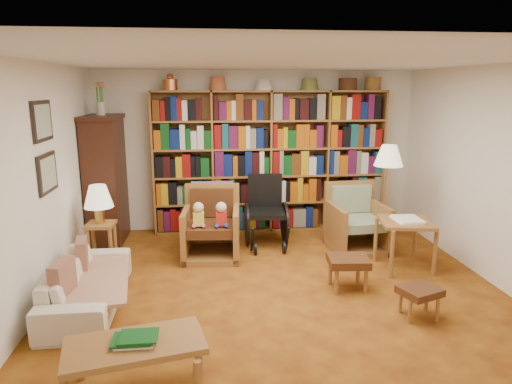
{
  "coord_description": "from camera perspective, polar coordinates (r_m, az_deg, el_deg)",
  "views": [
    {
      "loc": [
        -0.77,
        -4.69,
        2.24
      ],
      "look_at": [
        -0.21,
        0.6,
        1.02
      ],
      "focal_mm": 32.0,
      "sensor_mm": 36.0,
      "label": 1
    }
  ],
  "objects": [
    {
      "name": "floor",
      "position": [
        5.25,
        3.02,
        -12.33
      ],
      "size": [
        5.0,
        5.0,
        0.0
      ],
      "primitive_type": "plane",
      "color": "#985C17",
      "rests_on": "ground"
    },
    {
      "name": "ceiling",
      "position": [
        4.76,
        3.39,
        16.05
      ],
      "size": [
        5.0,
        5.0,
        0.0
      ],
      "primitive_type": "plane",
      "rotation": [
        3.14,
        0.0,
        0.0
      ],
      "color": "silver",
      "rests_on": "wall_back"
    },
    {
      "name": "wall_back",
      "position": [
        7.3,
        0.05,
        5.14
      ],
      "size": [
        5.0,
        0.0,
        5.0
      ],
      "primitive_type": "plane",
      "rotation": [
        1.57,
        0.0,
        0.0
      ],
      "color": "white",
      "rests_on": "floor"
    },
    {
      "name": "wall_front",
      "position": [
        2.52,
        12.45,
        -10.49
      ],
      "size": [
        5.0,
        0.0,
        5.0
      ],
      "primitive_type": "plane",
      "rotation": [
        -1.57,
        0.0,
        0.0
      ],
      "color": "white",
      "rests_on": "floor"
    },
    {
      "name": "wall_left",
      "position": [
        5.09,
        -25.78,
        0.43
      ],
      "size": [
        0.0,
        5.0,
        5.0
      ],
      "primitive_type": "plane",
      "rotation": [
        1.57,
        0.0,
        1.57
      ],
      "color": "white",
      "rests_on": "floor"
    },
    {
      "name": "wall_right",
      "position": [
        5.8,
        28.38,
        1.54
      ],
      "size": [
        0.0,
        5.0,
        5.0
      ],
      "primitive_type": "plane",
      "rotation": [
        1.57,
        0.0,
        -1.57
      ],
      "color": "white",
      "rests_on": "floor"
    },
    {
      "name": "bookshelf",
      "position": [
        7.16,
        1.79,
        4.34
      ],
      "size": [
        3.6,
        0.3,
        2.42
      ],
      "color": "#9A622F",
      "rests_on": "floor"
    },
    {
      "name": "curio_cabinet",
      "position": [
        6.97,
        -18.26,
        1.64
      ],
      "size": [
        0.5,
        0.95,
        2.4
      ],
      "color": "#37180F",
      "rests_on": "floor"
    },
    {
      "name": "framed_pictures",
      "position": [
        5.31,
        -24.89,
        5.09
      ],
      "size": [
        0.03,
        0.52,
        0.97
      ],
      "color": "black",
      "rests_on": "wall_left"
    },
    {
      "name": "sofa",
      "position": [
        5.16,
        -20.29,
        -10.73
      ],
      "size": [
        1.66,
        0.67,
        0.48
      ],
      "primitive_type": "imported",
      "rotation": [
        0.0,
        0.0,
        1.59
      ],
      "color": "beige",
      "rests_on": "floor"
    },
    {
      "name": "sofa_throw",
      "position": [
        5.12,
        -19.79,
        -10.13
      ],
      "size": [
        0.91,
        1.44,
        0.04
      ],
      "primitive_type": "cube",
      "rotation": [
        0.0,
        0.0,
        0.14
      ],
      "color": "beige",
      "rests_on": "sofa"
    },
    {
      "name": "cushion_left",
      "position": [
        5.43,
        -20.92,
        -7.21
      ],
      "size": [
        0.18,
        0.36,
        0.35
      ],
      "primitive_type": "cube",
      "rotation": [
        0.0,
        0.0,
        0.2
      ],
      "color": "maroon",
      "rests_on": "sofa"
    },
    {
      "name": "cushion_right",
      "position": [
        4.8,
        -23.01,
        -10.03
      ],
      "size": [
        0.17,
        0.38,
        0.37
      ],
      "primitive_type": "cube",
      "rotation": [
        0.0,
        0.0,
        -0.14
      ],
      "color": "maroon",
      "rests_on": "sofa"
    },
    {
      "name": "side_table_lamp",
      "position": [
        6.17,
        -18.77,
        -5.18
      ],
      "size": [
        0.36,
        0.36,
        0.56
      ],
      "color": "#9A622F",
      "rests_on": "floor"
    },
    {
      "name": "table_lamp",
      "position": [
        6.04,
        -19.11,
        -0.67
      ],
      "size": [
        0.36,
        0.36,
        0.49
      ],
      "color": "#BE903D",
      "rests_on": "side_table_lamp"
    },
    {
      "name": "armchair_leather",
      "position": [
        6.25,
        -5.62,
        -4.34
      ],
      "size": [
        0.81,
        0.86,
        0.96
      ],
      "color": "#9A622F",
      "rests_on": "floor"
    },
    {
      "name": "armchair_sage",
      "position": [
        6.63,
        12.27,
        -3.92
      ],
      "size": [
        0.8,
        0.83,
        0.92
      ],
      "color": "#9A622F",
      "rests_on": "floor"
    },
    {
      "name": "wheelchair",
      "position": [
        6.59,
        1.27,
        -2.71
      ],
      "size": [
        0.59,
        0.82,
        1.02
      ],
      "color": "black",
      "rests_on": "floor"
    },
    {
      "name": "floor_lamp",
      "position": [
        6.47,
        16.24,
        3.88
      ],
      "size": [
        0.39,
        0.39,
        1.48
      ],
      "color": "#BE903D",
      "rests_on": "floor"
    },
    {
      "name": "side_table_papers",
      "position": [
        5.98,
        18.18,
        -4.26
      ],
      "size": [
        0.71,
        0.71,
        0.66
      ],
      "color": "#9A622F",
      "rests_on": "floor"
    },
    {
      "name": "footstool_a",
      "position": [
        5.3,
        11.45,
        -8.7
      ],
      "size": [
        0.48,
        0.42,
        0.38
      ],
      "color": "#542716",
      "rests_on": "floor"
    },
    {
      "name": "footstool_b",
      "position": [
        4.89,
        19.78,
        -11.8
      ],
      "size": [
        0.46,
        0.43,
        0.32
      ],
      "color": "#542716",
      "rests_on": "floor"
    },
    {
      "name": "coffee_table",
      "position": [
        3.66,
        -14.88,
        -18.4
      ],
      "size": [
        1.09,
        0.7,
        0.47
      ],
      "color": "#9A622F",
      "rests_on": "floor"
    }
  ]
}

